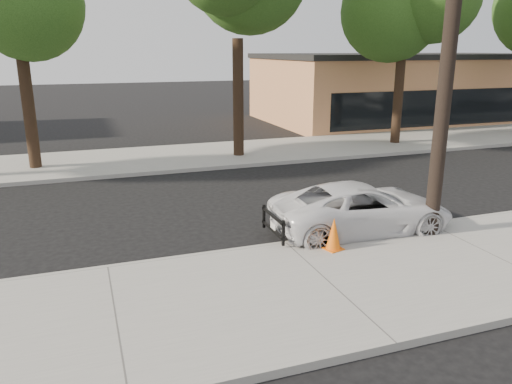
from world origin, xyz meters
TOP-DOWN VIEW (x-y plane):
  - ground at (0.00, 0.00)m, footprint 120.00×120.00m
  - near_sidewalk at (0.00, -4.30)m, footprint 90.00×4.40m
  - far_sidewalk at (0.00, 8.50)m, footprint 90.00×5.00m
  - curb_near at (0.00, -2.10)m, footprint 90.00×0.12m
  - building_main at (16.00, 16.00)m, footprint 18.00×10.00m
  - utility_pole at (3.60, -2.70)m, footprint 1.40×0.34m
  - tree_d at (10.20, 7.95)m, footprint 4.50×4.35m
  - police_cruiser at (2.22, -1.76)m, footprint 4.68×2.35m
  - traffic_cone at (0.85, -2.84)m, footprint 0.47×0.47m

SIDE VIEW (x-z plane):
  - ground at x=0.00m, z-range 0.00..0.00m
  - near_sidewalk at x=0.00m, z-range 0.00..0.15m
  - far_sidewalk at x=0.00m, z-range 0.00..0.15m
  - curb_near at x=0.00m, z-range -0.01..0.15m
  - traffic_cone at x=0.85m, z-range 0.14..0.88m
  - police_cruiser at x=2.22m, z-range 0.00..1.27m
  - building_main at x=16.00m, z-range 0.00..4.00m
  - utility_pole at x=3.60m, z-range 0.20..9.20m
  - tree_d at x=10.20m, z-range 1.99..10.74m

